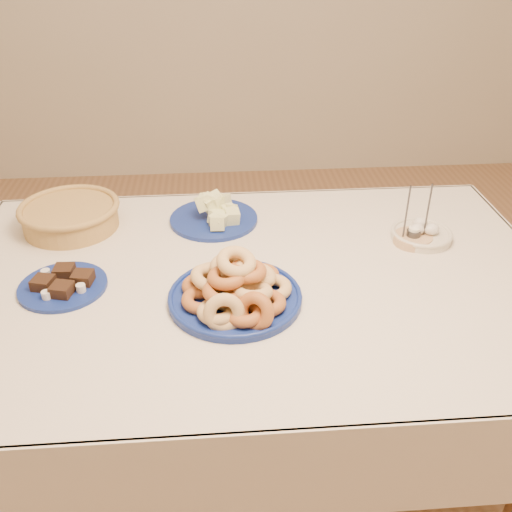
# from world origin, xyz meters

# --- Properties ---
(ground) EXTENTS (5.00, 5.00, 0.00)m
(ground) POSITION_xyz_m (0.00, 0.00, 0.00)
(ground) COLOR #936745
(ground) RESTS_ON ground
(dining_table) EXTENTS (1.71, 1.11, 0.75)m
(dining_table) POSITION_xyz_m (0.00, 0.00, 0.64)
(dining_table) COLOR brown
(dining_table) RESTS_ON ground
(donut_platter) EXTENTS (0.39, 0.39, 0.16)m
(donut_platter) POSITION_xyz_m (-0.06, -0.12, 0.79)
(donut_platter) COLOR navy
(donut_platter) RESTS_ON dining_table
(melon_plate) EXTENTS (0.37, 0.37, 0.10)m
(melon_plate) POSITION_xyz_m (-0.10, 0.34, 0.78)
(melon_plate) COLOR navy
(melon_plate) RESTS_ON dining_table
(brownie_plate) EXTENTS (0.31, 0.31, 0.04)m
(brownie_plate) POSITION_xyz_m (-0.52, -0.01, 0.76)
(brownie_plate) COLOR navy
(brownie_plate) RESTS_ON dining_table
(wicker_basket) EXTENTS (0.35, 0.35, 0.08)m
(wicker_basket) POSITION_xyz_m (-0.56, 0.33, 0.80)
(wicker_basket) COLOR olive
(wicker_basket) RESTS_ON dining_table
(candle_holder) EXTENTS (0.13, 0.13, 0.20)m
(candle_holder) POSITION_xyz_m (0.50, 0.15, 0.77)
(candle_holder) COLOR tan
(candle_holder) RESTS_ON dining_table
(egg_bowl) EXTENTS (0.22, 0.22, 0.06)m
(egg_bowl) POSITION_xyz_m (0.53, 0.17, 0.77)
(egg_bowl) COLOR beige
(egg_bowl) RESTS_ON dining_table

